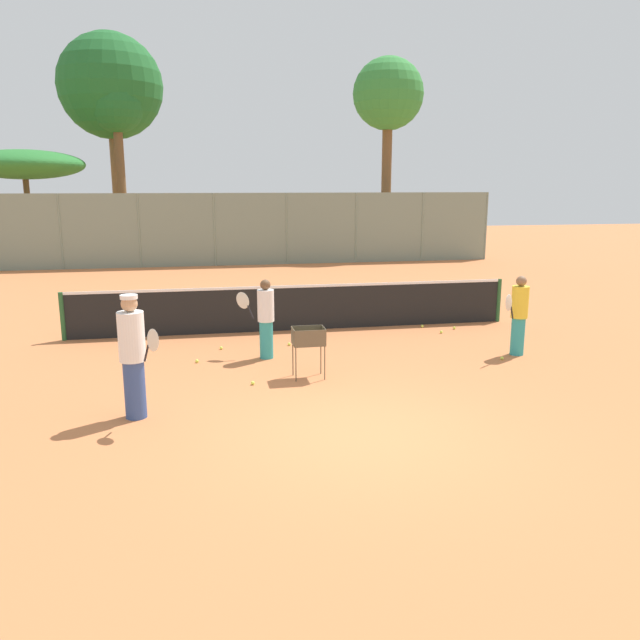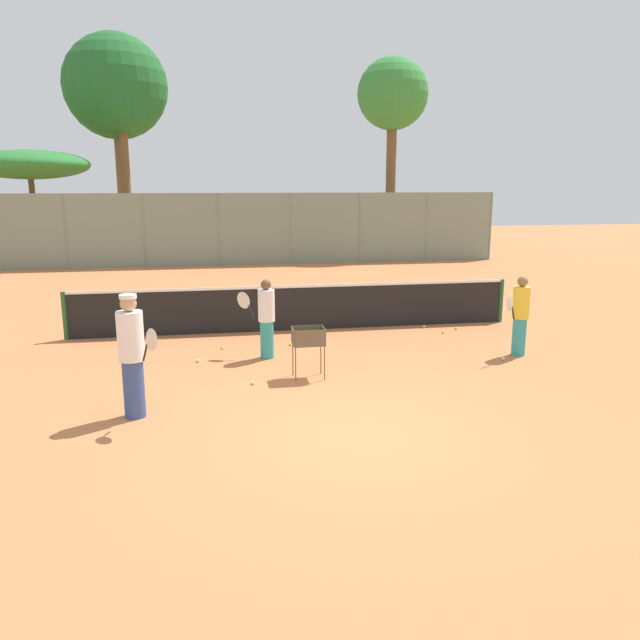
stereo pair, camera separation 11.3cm
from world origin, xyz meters
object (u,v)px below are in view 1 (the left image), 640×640
object	(u,v)px
tennis_net	(295,307)
player_yellow_shirt	(133,355)
ball_cart	(308,340)
player_white_outfit	(519,315)
parked_car	(321,241)
player_red_cap	(265,318)

from	to	relation	value
tennis_net	player_yellow_shirt	bearing A→B (deg)	-121.49
tennis_net	player_yellow_shirt	distance (m)	5.99
player_yellow_shirt	ball_cart	xyz separation A→B (m)	(2.82, 1.43, -0.27)
player_yellow_shirt	ball_cart	world-z (taller)	player_yellow_shirt
player_white_outfit	ball_cart	bearing A→B (deg)	-28.76
parked_car	tennis_net	bearing A→B (deg)	-103.19
player_white_outfit	player_red_cap	world-z (taller)	player_white_outfit
player_yellow_shirt	parked_car	world-z (taller)	player_yellow_shirt
tennis_net	player_white_outfit	bearing A→B (deg)	-36.00
player_yellow_shirt	parked_car	distance (m)	21.46
parked_car	player_red_cap	bearing A→B (deg)	-104.37
player_white_outfit	ball_cart	size ratio (longest dim) A/B	1.76
tennis_net	ball_cart	world-z (taller)	tennis_net
player_red_cap	parked_car	xyz separation A→B (m)	(4.49, 17.53, -0.15)
player_white_outfit	parked_car	size ratio (longest dim) A/B	0.38
player_red_cap	player_yellow_shirt	bearing A→B (deg)	86.73
player_yellow_shirt	ball_cart	distance (m)	3.17
player_white_outfit	player_yellow_shirt	size ratio (longest dim) A/B	0.87
tennis_net	ball_cart	size ratio (longest dim) A/B	11.40
tennis_net	ball_cart	distance (m)	3.68
player_red_cap	player_yellow_shirt	world-z (taller)	player_yellow_shirt
player_white_outfit	parked_car	distance (m)	18.25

